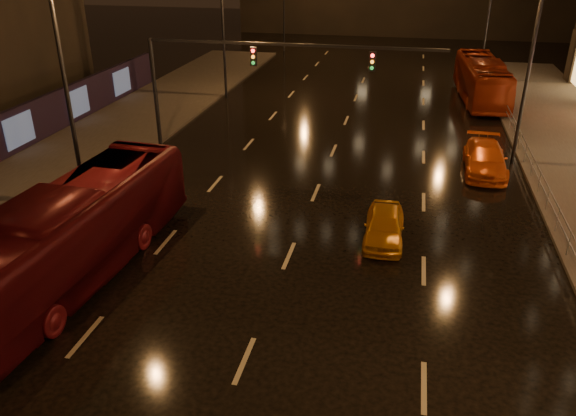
{
  "coord_description": "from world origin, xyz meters",
  "views": [
    {
      "loc": [
        3.87,
        -7.97,
        10.83
      ],
      "look_at": [
        0.19,
        8.99,
        2.5
      ],
      "focal_mm": 35.0,
      "sensor_mm": 36.0,
      "label": 1
    }
  ],
  "objects_px": {
    "taxi_near": "(384,226)",
    "taxi_far": "(485,159)",
    "bus_curb": "(481,80)",
    "bus_red": "(73,233)"
  },
  "relations": [
    {
      "from": "taxi_near",
      "to": "bus_red",
      "type": "bearing_deg",
      "value": -155.58
    },
    {
      "from": "bus_red",
      "to": "taxi_far",
      "type": "xyz_separation_m",
      "value": [
        15.0,
        13.35,
        -0.95
      ]
    },
    {
      "from": "taxi_near",
      "to": "taxi_far",
      "type": "distance_m",
      "value": 9.62
    },
    {
      "from": "taxi_near",
      "to": "taxi_far",
      "type": "xyz_separation_m",
      "value": [
        4.59,
        8.46,
        0.08
      ]
    },
    {
      "from": "taxi_far",
      "to": "taxi_near",
      "type": "bearing_deg",
      "value": -117.28
    },
    {
      "from": "bus_red",
      "to": "bus_curb",
      "type": "bearing_deg",
      "value": 63.52
    },
    {
      "from": "bus_red",
      "to": "taxi_far",
      "type": "distance_m",
      "value": 20.11
    },
    {
      "from": "bus_curb",
      "to": "taxi_near",
      "type": "height_order",
      "value": "bus_curb"
    },
    {
      "from": "bus_curb",
      "to": "taxi_far",
      "type": "bearing_deg",
      "value": -97.5
    },
    {
      "from": "bus_curb",
      "to": "taxi_far",
      "type": "xyz_separation_m",
      "value": [
        -1.0,
        -14.79,
        -0.81
      ]
    }
  ]
}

